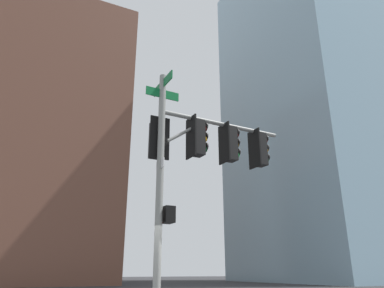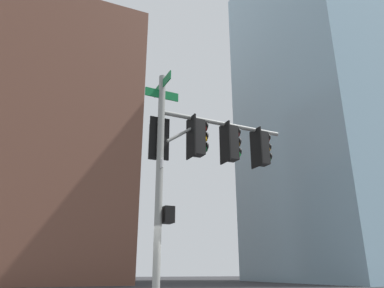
% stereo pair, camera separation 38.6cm
% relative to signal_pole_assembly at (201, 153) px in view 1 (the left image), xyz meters
% --- Properties ---
extents(signal_pole_assembly, '(1.20, 4.29, 6.55)m').
position_rel_signal_pole_assembly_xyz_m(signal_pole_assembly, '(0.00, 0.00, 0.00)').
color(signal_pole_assembly, gray).
rests_on(signal_pole_assembly, ground_plane).
extents(building_brick_nearside, '(22.01, 20.26, 36.27)m').
position_rel_signal_pole_assembly_xyz_m(building_brick_nearside, '(43.67, 3.14, 13.63)').
color(building_brick_nearside, brown).
rests_on(building_brick_nearside, ground_plane).
extents(building_brick_midblock, '(21.94, 16.95, 41.34)m').
position_rel_signal_pole_assembly_xyz_m(building_brick_midblock, '(52.72, 6.18, 16.16)').
color(building_brick_midblock, brown).
rests_on(building_brick_midblock, ground_plane).
extents(building_glass_tower, '(26.04, 23.78, 56.59)m').
position_rel_signal_pole_assembly_xyz_m(building_glass_tower, '(33.40, -40.06, 23.78)').
color(building_glass_tower, '#8CB2C6').
rests_on(building_glass_tower, ground_plane).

